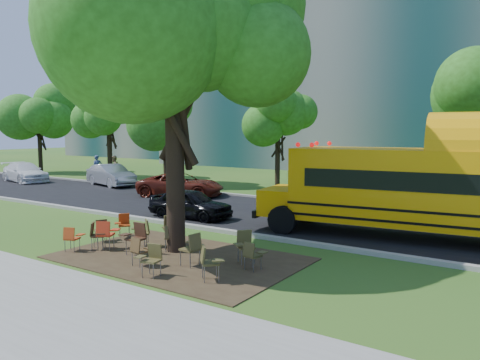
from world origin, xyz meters
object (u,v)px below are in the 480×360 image
Objects in this scene: bg_car_silver at (111,175)px; pedestrian_b at (114,168)px; chair_14 at (124,223)px; chair_13 at (252,253)px; chair_5 at (151,257)px; bg_car_red at (181,185)px; chair_1 at (96,233)px; main_tree at (173,46)px; chair_8 at (102,228)px; chair_9 at (143,230)px; black_car at (190,204)px; chair_6 at (192,246)px; chair_2 at (106,232)px; chair_4 at (140,249)px; bg_car_white at (25,172)px; chair_3 at (136,235)px; chair_12 at (245,243)px; school_bus at (463,190)px; pedestrian_a at (97,168)px; chair_0 at (72,236)px; chair_10 at (171,227)px; chair_7 at (208,260)px; chair_11 at (172,235)px.

bg_car_silver is 4.46m from pedestrian_b.
chair_13 is at bearing 121.48° from chair_14.
chair_5 is 0.18× the size of bg_car_red.
chair_1 reaches higher than chair_5.
chair_8 is (-2.82, -0.50, -5.69)m from main_tree.
chair_9 is 0.24× the size of black_car.
bg_car_silver is at bearing -49.30° from chair_5.
chair_6 is (3.64, 0.26, 0.05)m from chair_1.
chair_2 is 1.04× the size of chair_9.
bg_car_red is (-8.10, 10.96, 0.16)m from chair_4.
black_car is 19.39m from bg_car_white.
chair_3 is 2.15m from chair_8.
chair_5 is 14.51m from bg_car_red.
chair_3 is 3.35m from chair_12.
main_tree is 10.37× the size of chair_6.
bg_car_silver is at bearing 76.53° from chair_8.
chair_4 is 2.88m from chair_12.
pedestrian_a is (-25.92, 6.53, -0.85)m from school_bus.
chair_0 is at bearing -28.90° from chair_12.
chair_8 is at bearing 163.44° from chair_4.
chair_1 is 1.09× the size of chair_8.
chair_13 is 0.16× the size of bg_car_red.
chair_1 is 0.33m from chair_2.
chair_0 is 5.80m from chair_13.
pedestrian_b is at bearing -40.89° from chair_3.
main_tree reaches higher than pedestrian_b.
chair_14 is (-4.31, 1.46, -0.08)m from chair_6.
bg_car_red is at bearing 93.45° from chair_0.
school_bus is at bearing -137.58° from chair_5.
chair_0 is 17.38m from bg_car_silver.
chair_4 is 0.97× the size of chair_5.
school_bus reaches higher than chair_9.
school_bus is at bearing -178.76° from chair_12.
school_bus is 10.34m from chair_9.
chair_10 is 1.23× the size of chair_13.
bg_car_white reaches higher than chair_7.
chair_8 is 0.93× the size of chair_11.
chair_13 is 26.71m from bg_car_white.
pedestrian_b is (-15.03, 8.97, 0.27)m from black_car.
bg_car_white is at bearing 168.24° from school_bus.
chair_4 is 0.45× the size of pedestrian_b.
chair_10 is (-0.68, 0.54, -5.58)m from main_tree.
chair_2 is 0.97× the size of chair_10.
chair_0 is at bearing 30.10° from pedestrian_b.
black_car reaches higher than chair_3.
pedestrian_a is (-19.99, 14.61, 0.41)m from chair_5.
pedestrian_b reaches higher than chair_5.
chair_1 is at bearing -149.05° from school_bus.
chair_14 is (-0.67, 1.71, -0.03)m from chair_1.
main_tree is 10.12× the size of chair_3.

